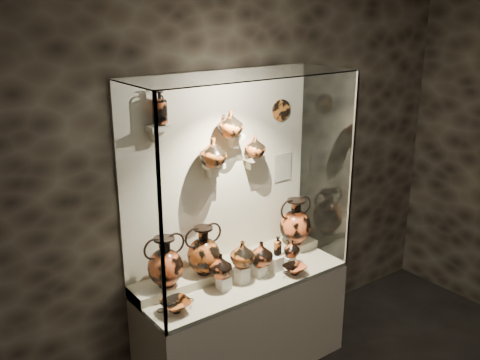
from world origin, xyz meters
The scene contains 36 objects.
wall_back centered at (0.00, 2.50, 1.60)m, with size 5.00×0.02×3.20m, color black.
plinth centered at (0.00, 2.18, 0.40)m, with size 1.70×0.60×0.80m, color beige.
front_tier centered at (0.00, 2.18, 0.82)m, with size 1.68×0.58×0.03m, color #B9AC8F.
rear_tier centered at (0.00, 2.35, 0.85)m, with size 1.70×0.25×0.10m, color #B9AC8F.
back_panel centered at (0.00, 2.50, 1.60)m, with size 1.70×0.03×1.60m, color beige.
glass_front centered at (0.00, 1.88, 1.60)m, with size 1.70×0.01×1.60m, color white.
glass_left centered at (-0.85, 2.18, 1.60)m, with size 0.01×0.60×1.60m, color white.
glass_right centered at (0.85, 2.18, 1.60)m, with size 0.01×0.60×1.60m, color white.
glass_top centered at (0.00, 2.18, 2.40)m, with size 1.70×0.60×0.01m, color white.
frame_post_left centered at (-0.84, 1.89, 1.60)m, with size 0.02×0.02×1.60m, color gray.
frame_post_right centered at (0.84, 1.89, 1.60)m, with size 0.02×0.02×1.60m, color gray.
pedestal_a centered at (-0.22, 2.13, 0.88)m, with size 0.09×0.09×0.10m, color silver.
pedestal_b centered at (-0.05, 2.13, 0.90)m, with size 0.09×0.09×0.13m, color silver.
pedestal_c centered at (0.12, 2.13, 0.88)m, with size 0.09×0.09×0.09m, color silver.
pedestal_d centered at (0.28, 2.13, 0.89)m, with size 0.09×0.09×0.12m, color silver.
pedestal_e centered at (0.42, 2.13, 0.87)m, with size 0.09×0.09×0.08m, color silver.
bracket_ul centered at (-0.55, 2.42, 2.05)m, with size 0.14×0.12×0.04m, color beige.
bracket_ca centered at (-0.10, 2.42, 1.70)m, with size 0.14×0.12×0.04m, color beige.
bracket_cb centered at (0.10, 2.42, 1.90)m, with size 0.10×0.12×0.04m, color beige.
bracket_cc centered at (0.28, 2.42, 1.70)m, with size 0.14×0.12×0.04m, color beige.
amphora_left centered at (-0.60, 2.32, 1.09)m, with size 0.31×0.31×0.38m, color #CA5326, non-canonical shape.
amphora_mid centered at (-0.27, 2.32, 1.09)m, with size 0.31×0.31×0.38m, color #BD5721, non-canonical shape.
amphora_right centered at (0.65, 2.31, 1.10)m, with size 0.32×0.32×0.40m, color #CA5326, non-canonical shape.
jug_a centered at (-0.24, 2.14, 1.02)m, with size 0.18×0.18×0.18m, color #CA5326.
jug_b centered at (-0.03, 2.15, 1.06)m, with size 0.19×0.19×0.20m, color #BD5721.
jug_c centered at (0.14, 2.13, 1.02)m, with size 0.19×0.19×0.19m, color #CA5326.
jug_e centered at (0.45, 2.12, 0.98)m, with size 0.13×0.13×0.14m, color #CA5326.
lekythos_small centered at (0.31, 2.14, 1.04)m, with size 0.08×0.08×0.18m, color #BD5721, non-canonical shape.
kylix_left centered at (-0.67, 2.06, 0.88)m, with size 0.26×0.22×0.10m, color #BD5721, non-canonical shape.
kylix_right centered at (0.36, 1.99, 0.88)m, with size 0.23×0.19×0.09m, color #CA5326, non-canonical shape.
lekythos_tall centered at (-0.53, 2.42, 2.20)m, with size 0.11×0.11×0.27m, color #CA5326, non-canonical shape.
ovoid_vase_a centered at (-0.14, 2.37, 1.82)m, with size 0.21×0.21×0.21m, color #BD5721.
ovoid_vase_b centered at (0.02, 2.38, 2.02)m, with size 0.19×0.19×0.20m, color #BD5721.
ovoid_vase_c centered at (0.27, 2.39, 1.80)m, with size 0.17×0.17×0.17m, color #BD5721.
wall_plate centered at (0.60, 2.47, 2.04)m, with size 0.18×0.18×0.02m, color #B36123.
info_placard centered at (0.64, 2.47, 1.55)m, with size 0.18×0.01×0.24m, color beige.
Camera 1 is at (-2.23, -0.81, 2.85)m, focal length 40.00 mm.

